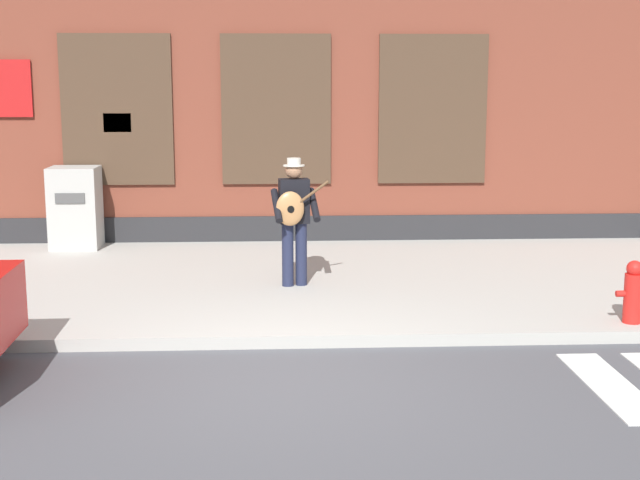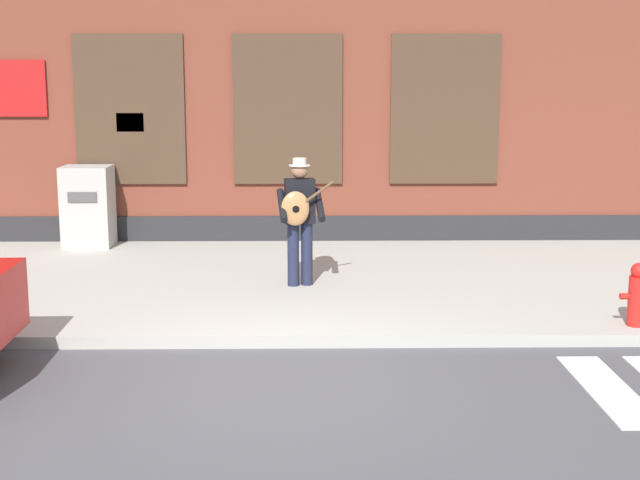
# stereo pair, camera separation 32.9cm
# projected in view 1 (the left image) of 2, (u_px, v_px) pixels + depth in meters

# --- Properties ---
(ground_plane) EXTENTS (160.00, 160.00, 0.00)m
(ground_plane) POSITION_uv_depth(u_px,v_px,m) (280.00, 386.00, 8.21)
(ground_plane) COLOR #4C4C51
(sidewalk) EXTENTS (28.00, 5.58, 0.13)m
(sidewalk) POSITION_uv_depth(u_px,v_px,m) (278.00, 283.00, 12.05)
(sidewalk) COLOR #ADAAA3
(sidewalk) RESTS_ON ground
(building_backdrop) EXTENTS (28.00, 4.06, 7.15)m
(building_backdrop) POSITION_uv_depth(u_px,v_px,m) (275.00, 35.00, 16.12)
(building_backdrop) COLOR brown
(building_backdrop) RESTS_ON ground
(busker) EXTENTS (0.75, 0.58, 1.66)m
(busker) POSITION_uv_depth(u_px,v_px,m) (294.00, 214.00, 11.41)
(busker) COLOR #1E233D
(busker) RESTS_ON sidewalk
(utility_box) EXTENTS (0.75, 0.68, 1.29)m
(utility_box) POSITION_uv_depth(u_px,v_px,m) (75.00, 208.00, 14.06)
(utility_box) COLOR #ADADA8
(utility_box) RESTS_ON sidewalk
(fire_hydrant) EXTENTS (0.38, 0.20, 0.70)m
(fire_hydrant) POSITION_uv_depth(u_px,v_px,m) (633.00, 292.00, 9.77)
(fire_hydrant) COLOR red
(fire_hydrant) RESTS_ON sidewalk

